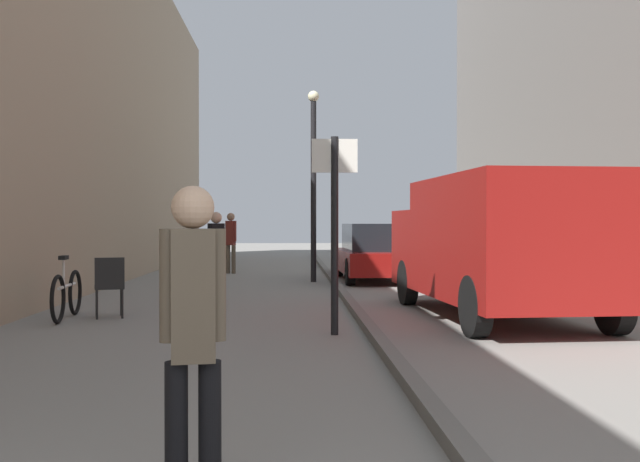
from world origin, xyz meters
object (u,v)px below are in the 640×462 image
object	(u,v)px
pedestrian_mid_block	(193,326)
street_sign_post	(335,217)
pedestrian_far_crossing	(231,239)
delivery_van	(495,242)
lamp_post	(313,173)
parked_car	(376,253)
cafe_chair_near_window	(109,283)
bicycle_leaning	(67,294)
pedestrian_main_foreground	(216,249)

from	to	relation	value
pedestrian_mid_block	street_sign_post	world-z (taller)	street_sign_post
pedestrian_far_crossing	delivery_van	world-z (taller)	delivery_van
delivery_van	street_sign_post	distance (m)	3.08
pedestrian_mid_block	lamp_post	size ratio (longest dim) A/B	0.35
pedestrian_far_crossing	parked_car	bearing A→B (deg)	-12.82
pedestrian_far_crossing	delivery_van	size ratio (longest dim) A/B	0.32
street_sign_post	lamp_post	size ratio (longest dim) A/B	0.55
pedestrian_far_crossing	cafe_chair_near_window	distance (m)	10.02
bicycle_leaning	cafe_chair_near_window	xyz separation A→B (m)	(0.62, 0.11, 0.17)
pedestrian_mid_block	lamp_post	bearing A→B (deg)	77.07
pedestrian_main_foreground	cafe_chair_near_window	size ratio (longest dim) A/B	1.79
delivery_van	lamp_post	size ratio (longest dim) A/B	1.17
pedestrian_main_foreground	pedestrian_far_crossing	world-z (taller)	pedestrian_far_crossing
cafe_chair_near_window	street_sign_post	bearing A→B (deg)	-43.65
street_sign_post	pedestrian_mid_block	bearing A→B (deg)	79.68
pedestrian_mid_block	parked_car	bearing A→B (deg)	71.11
pedestrian_mid_block	bicycle_leaning	distance (m)	8.19
pedestrian_far_crossing	lamp_post	distance (m)	4.23
pedestrian_far_crossing	delivery_van	bearing A→B (deg)	-42.18
delivery_van	bicycle_leaning	xyz separation A→B (m)	(-6.58, 0.09, -0.79)
pedestrian_far_crossing	street_sign_post	distance (m)	12.01
parked_car	street_sign_post	size ratio (longest dim) A/B	1.63
street_sign_post	bicycle_leaning	bearing A→B (deg)	-23.32
delivery_van	street_sign_post	bearing A→B (deg)	-151.78
pedestrian_main_foreground	parked_car	bearing A→B (deg)	-145.66
delivery_van	pedestrian_main_foreground	bearing A→B (deg)	144.38
delivery_van	cafe_chair_near_window	distance (m)	6.00
parked_car	delivery_van	bearing A→B (deg)	-83.93
delivery_van	lamp_post	world-z (taller)	lamp_post
delivery_van	street_sign_post	size ratio (longest dim) A/B	2.14
pedestrian_mid_block	pedestrian_far_crossing	world-z (taller)	pedestrian_far_crossing
delivery_van	parked_car	size ratio (longest dim) A/B	1.31
parked_car	cafe_chair_near_window	bearing A→B (deg)	-126.04
pedestrian_main_foreground	parked_car	xyz separation A→B (m)	(3.61, 4.58, -0.26)
delivery_van	parked_car	distance (m)	7.50
pedestrian_far_crossing	bicycle_leaning	size ratio (longest dim) A/B	0.99
bicycle_leaning	cafe_chair_near_window	world-z (taller)	bicycle_leaning
cafe_chair_near_window	lamp_post	bearing A→B (deg)	48.53
pedestrian_mid_block	cafe_chair_near_window	size ratio (longest dim) A/B	1.76
street_sign_post	cafe_chair_near_window	xyz separation A→B (m)	(-3.37, 1.82, -1.00)
pedestrian_mid_block	bicycle_leaning	size ratio (longest dim) A/B	0.93
pedestrian_far_crossing	lamp_post	world-z (taller)	lamp_post
parked_car	bicycle_leaning	world-z (taller)	parked_car
pedestrian_main_foreground	cafe_chair_near_window	bearing A→B (deg)	45.09
street_sign_post	parked_car	bearing A→B (deg)	-100.18
parked_car	street_sign_post	distance (m)	9.23
pedestrian_far_crossing	delivery_van	xyz separation A→B (m)	(4.89, -10.15, 0.15)
parked_car	lamp_post	size ratio (longest dim) A/B	0.89
parked_car	pedestrian_far_crossing	bearing A→B (deg)	143.65
pedestrian_far_crossing	cafe_chair_near_window	bearing A→B (deg)	-74.05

